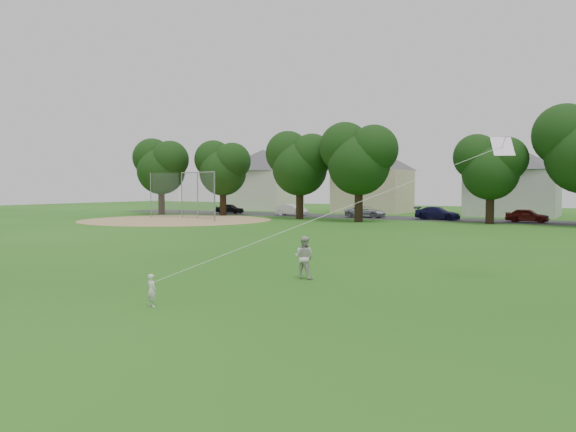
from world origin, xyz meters
The scene contains 10 objects.
ground centered at (0.00, 0.00, 0.00)m, with size 160.00×160.00×0.00m, color #1D5413.
street centered at (0.00, 42.00, 0.01)m, with size 90.00×7.00×0.01m, color #2D2D30.
dirt_infield centered at (-26.00, 28.00, 0.01)m, with size 18.00×18.00×0.02m, color #9E7F51.
toddler centered at (-0.47, -1.29, 0.43)m, with size 0.32×0.21×0.87m, color silver.
older_boy centered at (0.79, 4.69, 0.73)m, with size 0.71×0.56×1.47m, color beige.
kite centered at (3.09, 3.15, 2.56)m, with size 4.08×4.89×12.03m.
baseball_backstop centered at (-25.86, 30.28, 2.28)m, with size 10.11×3.86×4.56m.
tree_row centered at (4.78, 36.25, 6.21)m, with size 80.22×9.23×11.14m.
parked_cars centered at (1.33, 41.00, 0.60)m, with size 62.07×2.26×1.23m.
house_row centered at (-0.09, 52.00, 4.86)m, with size 76.56×13.01×10.24m.
Camera 1 is at (10.08, -12.00, 3.15)m, focal length 35.00 mm.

